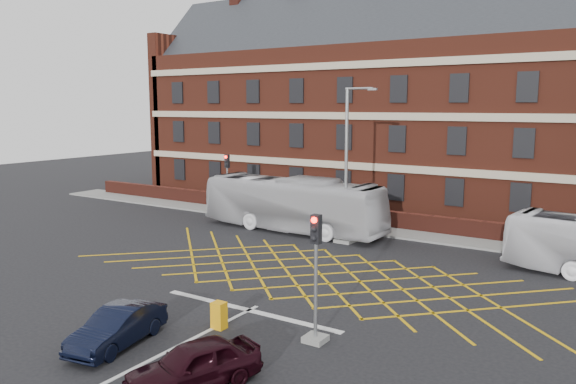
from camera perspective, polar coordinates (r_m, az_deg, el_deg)
The scene contains 15 objects.
ground at distance 24.58m, azimuth 0.97°, elevation -9.51°, with size 120.00×120.00×0.00m, color black.
victorian_building at distance 43.54m, azimuth 16.92°, elevation 8.56°, with size 51.00×12.17×20.40m.
boundary_wall at distance 35.79m, azimuth 12.03°, elevation -2.97°, with size 56.00×0.50×1.10m, color #4D1D14.
far_pavement at distance 34.98m, azimuth 11.42°, elevation -4.04°, with size 60.00×3.00×0.12m, color slate.
box_junction_hatching at distance 26.22m, azimuth 3.30°, elevation -8.33°, with size 11.50×0.12×0.02m, color #CC990C.
stop_line at distance 21.85m, azimuth -3.98°, elevation -11.89°, with size 8.00×0.30×0.02m, color silver.
centre_line at distance 17.52m, azimuth -17.44°, elevation -17.72°, with size 0.15×14.00×0.02m, color silver.
bus_left at distance 34.71m, azimuth 0.46°, elevation -1.24°, with size 2.82×12.06×3.36m, color #BDBCC1.
car_navy at distance 19.47m, azimuth -16.93°, elevation -12.99°, with size 1.31×3.76×1.24m, color black.
car_maroon at distance 16.35m, azimuth -9.54°, elevation -16.93°, with size 1.54×3.82×1.30m, color black.
traffic_light_near at distance 18.54m, azimuth 2.83°, elevation -9.95°, with size 0.70×0.70×4.27m.
traffic_light_far at distance 40.34m, azimuth -6.17°, elevation 0.24°, with size 0.70×0.70×4.27m.
street_lamp at distance 31.69m, azimuth 6.00°, elevation 0.12°, with size 2.25×1.00×8.69m.
direction_signs at distance 41.31m, azimuth -7.12°, elevation -0.12°, with size 1.10×0.16×2.20m.
utility_cabinet at distance 20.16m, azimuth -7.02°, elevation -12.33°, with size 0.46×0.40×0.95m, color #EDA10D.
Camera 1 is at (12.29, -19.84, 7.71)m, focal length 35.00 mm.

